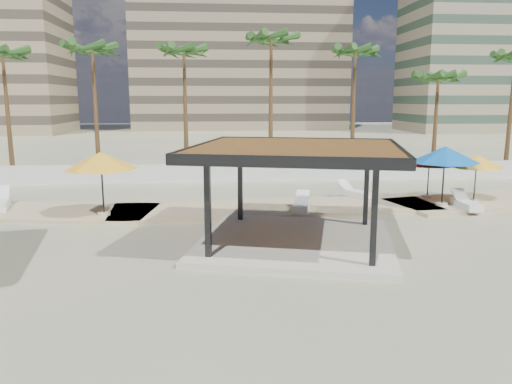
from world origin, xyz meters
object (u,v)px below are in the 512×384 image
at_px(pavilion_central, 296,186).
at_px(lounger_c, 354,193).
at_px(umbrella_c, 429,159).
at_px(lounger_d, 466,204).
at_px(lounger_b, 301,206).

xyz_separation_m(pavilion_central, lounger_c, (4.58, 8.18, -1.87)).
distance_m(pavilion_central, lounger_c, 9.56).
bearing_deg(umbrella_c, pavilion_central, -138.05).
bearing_deg(lounger_d, lounger_b, 88.71).
xyz_separation_m(umbrella_c, lounger_b, (-7.35, -2.51, -1.86)).
relative_size(pavilion_central, lounger_c, 4.13).
distance_m(lounger_c, lounger_d, 5.72).
height_order(pavilion_central, umbrella_c, pavilion_central).
xyz_separation_m(umbrella_c, lounger_c, (-3.89, 0.56, -1.86)).
xyz_separation_m(pavilion_central, umbrella_c, (8.48, 7.62, -0.01)).
distance_m(umbrella_c, lounger_c, 4.35).
bearing_deg(lounger_d, pavilion_central, 118.55).
bearing_deg(lounger_c, lounger_b, 101.37).
bearing_deg(lounger_b, umbrella_c, -56.52).
xyz_separation_m(lounger_c, lounger_d, (4.61, -3.39, 0.00)).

